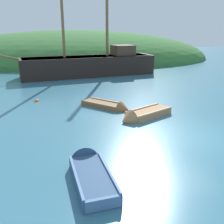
{
  "coord_description": "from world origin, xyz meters",
  "views": [
    {
      "loc": [
        -5.62,
        -10.47,
        4.92
      ],
      "look_at": [
        -3.34,
        3.78,
        0.19
      ],
      "focal_mm": 40.76,
      "sensor_mm": 36.0,
      "label": 1
    }
  ],
  "objects_px": {
    "rowboat_center": "(89,172)",
    "rowboat_outer_left": "(110,107)",
    "buoy_orange": "(37,101)",
    "sailing_ship": "(90,68)",
    "rowboat_far": "(142,116)"
  },
  "relations": [
    {
      "from": "rowboat_center",
      "to": "rowboat_outer_left",
      "type": "relative_size",
      "value": 1.1
    },
    {
      "from": "rowboat_outer_left",
      "to": "buoy_orange",
      "type": "xyz_separation_m",
      "value": [
        -4.91,
        2.41,
        -0.09
      ]
    },
    {
      "from": "buoy_orange",
      "to": "sailing_ship",
      "type": "bearing_deg",
      "value": 65.45
    },
    {
      "from": "rowboat_outer_left",
      "to": "buoy_orange",
      "type": "distance_m",
      "value": 5.47
    },
    {
      "from": "rowboat_far",
      "to": "buoy_orange",
      "type": "distance_m",
      "value": 7.96
    },
    {
      "from": "sailing_ship",
      "to": "rowboat_outer_left",
      "type": "relative_size",
      "value": 5.31
    },
    {
      "from": "rowboat_center",
      "to": "buoy_orange",
      "type": "relative_size",
      "value": 10.91
    },
    {
      "from": "rowboat_center",
      "to": "buoy_orange",
      "type": "distance_m",
      "value": 10.69
    },
    {
      "from": "rowboat_center",
      "to": "sailing_ship",
      "type": "bearing_deg",
      "value": -12.26
    },
    {
      "from": "rowboat_center",
      "to": "rowboat_far",
      "type": "distance_m",
      "value": 6.62
    },
    {
      "from": "buoy_orange",
      "to": "rowboat_outer_left",
      "type": "bearing_deg",
      "value": -26.2
    },
    {
      "from": "rowboat_center",
      "to": "rowboat_far",
      "type": "relative_size",
      "value": 0.98
    },
    {
      "from": "rowboat_far",
      "to": "buoy_orange",
      "type": "xyz_separation_m",
      "value": [
        -6.47,
        4.63,
        -0.13
      ]
    },
    {
      "from": "rowboat_center",
      "to": "rowboat_outer_left",
      "type": "bearing_deg",
      "value": -21.42
    },
    {
      "from": "sailing_ship",
      "to": "rowboat_far",
      "type": "relative_size",
      "value": 4.76
    }
  ]
}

